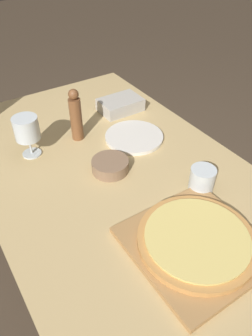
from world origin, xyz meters
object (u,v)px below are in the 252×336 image
pepper_mill (76,116)px  wine_glass (27,129)px  pizza (197,239)px  small_bowl (110,165)px

pepper_mill → wine_glass: size_ratio=1.35×
pizza → pepper_mill: bearing=92.9°
pepper_mill → small_bowl: 0.25m
pizza → wine_glass: 0.67m
wine_glass → small_bowl: size_ratio=1.20×
wine_glass → small_bowl: 0.32m
pepper_mill → small_bowl: size_ratio=1.62×
pepper_mill → small_bowl: bearing=-88.9°
pepper_mill → wine_glass: (-0.19, -0.00, 0.01)m
pepper_mill → wine_glass: pepper_mill is taller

